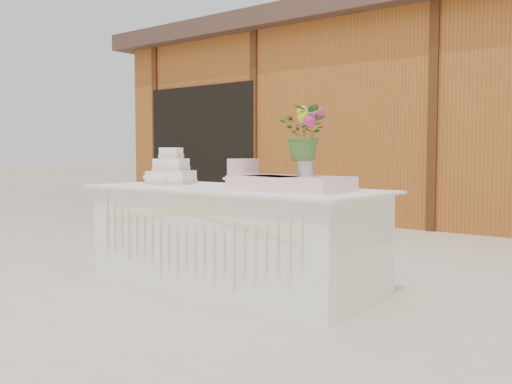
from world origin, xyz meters
The scene contains 9 objects.
ground centered at (0.00, 0.00, 0.00)m, with size 80.00×80.00×0.00m, color beige.
barn centered at (-0.01, 5.99, 1.68)m, with size 12.60×4.60×3.30m.
cake_table centered at (0.00, 0.00, 0.39)m, with size 2.40×1.00×0.77m.
wedding_cake centered at (-0.71, 0.04, 0.88)m, with size 0.45×0.45×0.31m.
pink_cake_stand centered at (0.08, 0.04, 0.89)m, with size 0.31×0.31×0.22m.
satin_runner centered at (0.56, -0.01, 0.82)m, with size 0.81×0.47×0.10m, color #FFD6CD.
flower_vase centered at (0.68, -0.01, 0.95)m, with size 0.12×0.12×0.16m, color #B7B7BC.
bouquet centered at (0.68, -0.01, 1.22)m, with size 0.34×0.29×0.38m, color #396428.
loose_flowers centered at (-0.95, 0.12, 0.78)m, with size 0.14×0.35×0.02m, color pink, non-canonical shape.
Camera 1 is at (2.87, -3.28, 1.04)m, focal length 40.00 mm.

